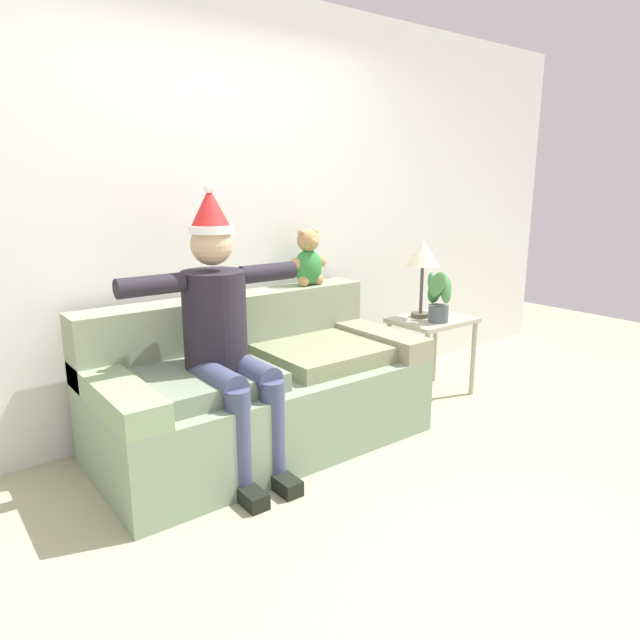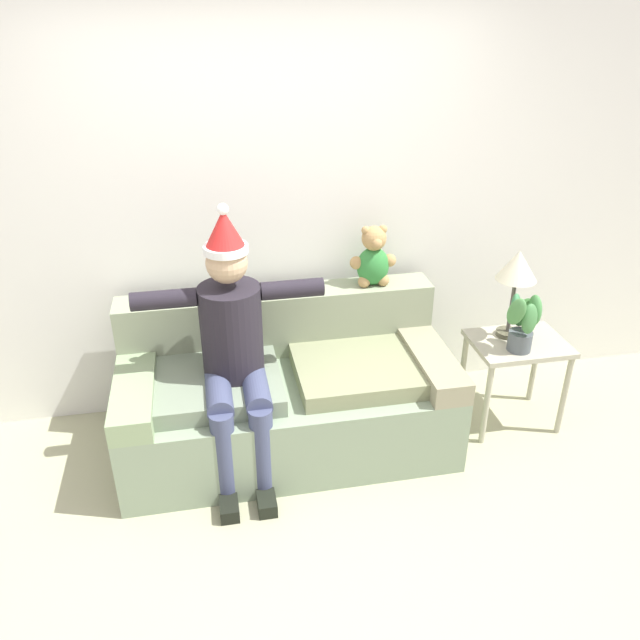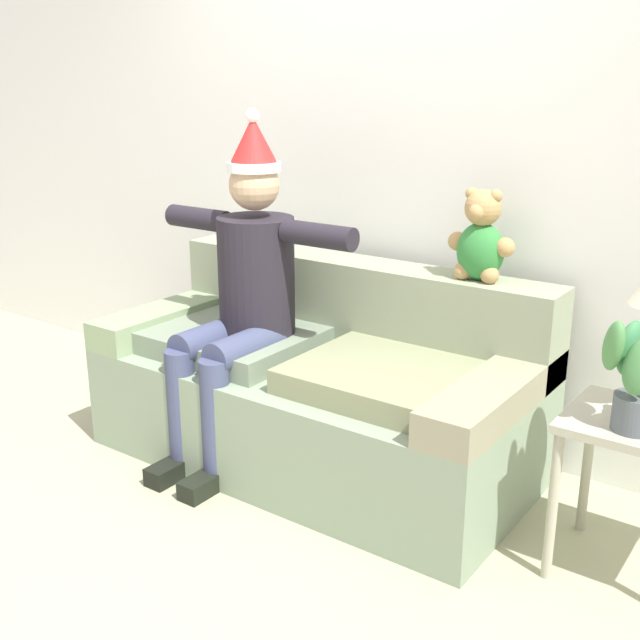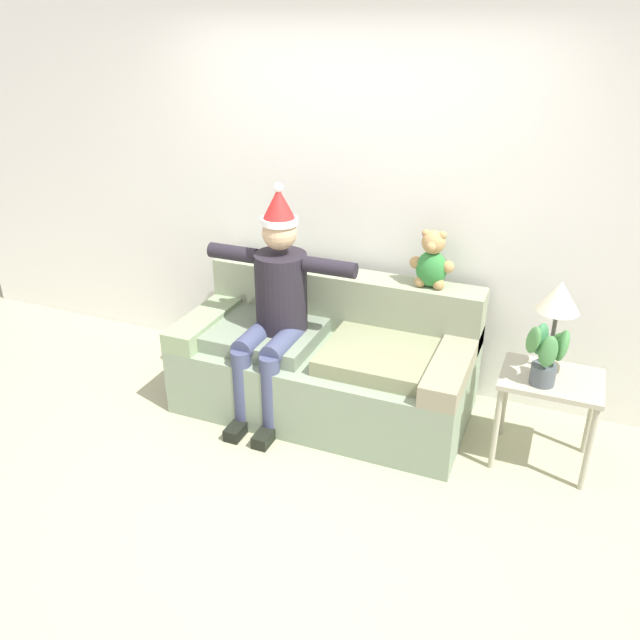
# 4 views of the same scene
# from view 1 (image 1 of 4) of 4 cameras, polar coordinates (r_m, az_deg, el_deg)

# --- Properties ---
(ground_plane) EXTENTS (10.00, 10.00, 0.00)m
(ground_plane) POSITION_cam_1_polar(r_m,az_deg,el_deg) (2.86, 5.10, -18.97)
(ground_plane) COLOR #A6A783
(back_wall) EXTENTS (7.00, 0.10, 2.70)m
(back_wall) POSITION_cam_1_polar(r_m,az_deg,el_deg) (3.70, -11.17, 10.47)
(back_wall) COLOR silver
(back_wall) RESTS_ON ground_plane
(couch) EXTENTS (1.92, 0.94, 0.86)m
(couch) POSITION_cam_1_polar(r_m,az_deg,el_deg) (3.43, -6.24, -6.92)
(couch) COLOR gray
(couch) RESTS_ON ground_plane
(person_seated) EXTENTS (1.02, 0.77, 1.54)m
(person_seated) POSITION_cam_1_polar(r_m,az_deg,el_deg) (3.02, -9.64, -0.95)
(person_seated) COLOR #241F28
(person_seated) RESTS_ON ground_plane
(teddy_bear) EXTENTS (0.29, 0.17, 0.38)m
(teddy_bear) POSITION_cam_1_polar(r_m,az_deg,el_deg) (3.82, -1.17, 6.06)
(teddy_bear) COLOR #308138
(teddy_bear) RESTS_ON couch
(side_table) EXTENTS (0.57, 0.43, 0.58)m
(side_table) POSITION_cam_1_polar(r_m,az_deg,el_deg) (4.20, 11.19, -1.11)
(side_table) COLOR #A9A78F
(side_table) RESTS_ON ground_plane
(table_lamp) EXTENTS (0.24, 0.24, 0.56)m
(table_lamp) POSITION_cam_1_polar(r_m,az_deg,el_deg) (4.13, 10.29, 6.24)
(table_lamp) COLOR #4F4E39
(table_lamp) RESTS_ON side_table
(potted_plant) EXTENTS (0.27, 0.26, 0.39)m
(potted_plant) POSITION_cam_1_polar(r_m,az_deg,el_deg) (4.05, 11.84, 2.44)
(potted_plant) COLOR #4F585D
(potted_plant) RESTS_ON side_table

